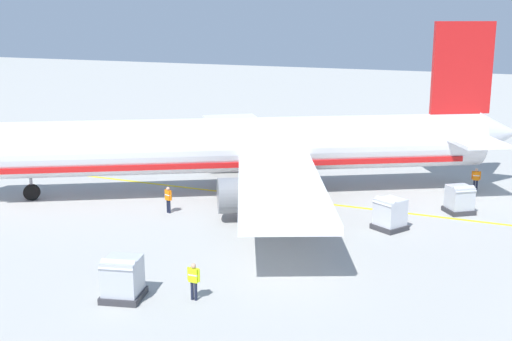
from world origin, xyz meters
The scene contains 8 objects.
airliner_foreground centered at (12.16, 23.13, 3.39)m, with size 31.85×37.53×11.90m.
cargo_container_near centered at (8.34, 11.63, 0.94)m, with size 2.25×2.25×1.98m.
cargo_container_mid centered at (-6.10, 20.40, 0.96)m, with size 2.13×2.13×2.02m.
cargo_container_far centered at (13.42, 8.26, 0.89)m, with size 2.25×2.25×1.88m.
crew_marshaller centered at (6.04, 25.29, 1.02)m, with size 0.37×0.60×1.72m.
crew_loader_left centered at (19.26, 7.84, 1.01)m, with size 0.30×0.62×1.72m.
crew_loader_right centered at (-4.94, 17.44, 1.02)m, with size 0.23×0.63×1.73m.
apron_guide_line centered at (12.00, 18.62, 0.01)m, with size 0.30×60.00×0.01m, color yellow.
Camera 1 is at (-28.88, 4.04, 12.43)m, focal length 46.41 mm.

